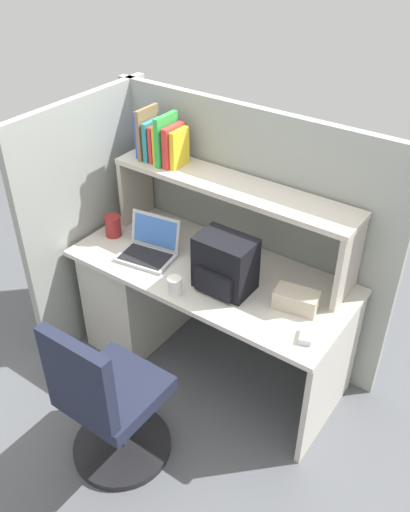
# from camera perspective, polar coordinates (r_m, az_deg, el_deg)

# --- Properties ---
(ground_plane) EXTENTS (8.00, 8.00, 0.00)m
(ground_plane) POSITION_cam_1_polar(r_m,az_deg,el_deg) (3.51, 0.48, -11.05)
(ground_plane) COLOR #595B60
(desk) EXTENTS (1.60, 0.70, 0.73)m
(desk) POSITION_cam_1_polar(r_m,az_deg,el_deg) (3.42, -4.84, -3.57)
(desk) COLOR beige
(desk) RESTS_ON ground_plane
(cubicle_partition_rear) EXTENTS (1.84, 0.05, 1.55)m
(cubicle_partition_rear) POSITION_cam_1_polar(r_m,az_deg,el_deg) (3.27, 4.37, 2.44)
(cubicle_partition_rear) COLOR #939991
(cubicle_partition_rear) RESTS_ON ground_plane
(cubicle_partition_left) EXTENTS (0.05, 1.06, 1.55)m
(cubicle_partition_left) POSITION_cam_1_polar(r_m,az_deg,el_deg) (3.45, -11.60, 3.67)
(cubicle_partition_left) COLOR #939991
(cubicle_partition_left) RESTS_ON ground_plane
(overhead_hutch) EXTENTS (1.44, 0.28, 0.45)m
(overhead_hutch) POSITION_cam_1_polar(r_m,az_deg,el_deg) (2.98, 2.80, 5.91)
(overhead_hutch) COLOR #B3A99C
(overhead_hutch) RESTS_ON desk
(reference_books_on_shelf) EXTENTS (0.28, 0.18, 0.30)m
(reference_books_on_shelf) POSITION_cam_1_polar(r_m,az_deg,el_deg) (3.14, -4.59, 11.95)
(reference_books_on_shelf) COLOR blue
(reference_books_on_shelf) RESTS_ON overhead_hutch
(laptop) EXTENTS (0.35, 0.30, 0.22)m
(laptop) POSITION_cam_1_polar(r_m,az_deg,el_deg) (3.14, -5.80, 0.88)
(laptop) COLOR #B7BABF
(laptop) RESTS_ON desk
(backpack) EXTENTS (0.30, 0.22, 0.30)m
(backpack) POSITION_cam_1_polar(r_m,az_deg,el_deg) (2.82, 2.06, -0.90)
(backpack) COLOR black
(backpack) RESTS_ON desk
(computer_mouse) EXTENTS (0.09, 0.12, 0.03)m
(computer_mouse) POSITION_cam_1_polar(r_m,az_deg,el_deg) (2.64, 10.50, -8.20)
(computer_mouse) COLOR silver
(computer_mouse) RESTS_ON desk
(paper_cup) EXTENTS (0.08, 0.08, 0.10)m
(paper_cup) POSITION_cam_1_polar(r_m,az_deg,el_deg) (2.84, -3.19, -3.11)
(paper_cup) COLOR white
(paper_cup) RESTS_ON desk
(tissue_box) EXTENTS (0.24, 0.16, 0.10)m
(tissue_box) POSITION_cam_1_polar(r_m,az_deg,el_deg) (2.78, 9.50, -4.53)
(tissue_box) COLOR #BFB299
(tissue_box) RESTS_ON desk
(snack_canister) EXTENTS (0.10, 0.10, 0.13)m
(snack_canister) POSITION_cam_1_polar(r_m,az_deg,el_deg) (3.33, -9.57, 3.11)
(snack_canister) COLOR maroon
(snack_canister) RESTS_ON desk
(office_chair) EXTENTS (0.52, 0.52, 0.93)m
(office_chair) POSITION_cam_1_polar(r_m,az_deg,el_deg) (2.81, -10.06, -15.13)
(office_chair) COLOR black
(office_chair) RESTS_ON ground_plane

